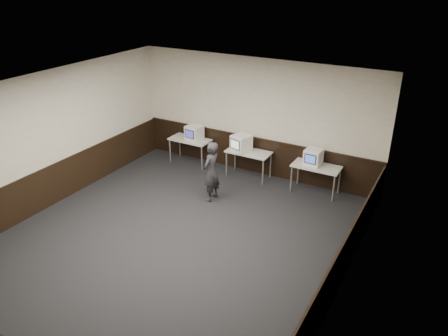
% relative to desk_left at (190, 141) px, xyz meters
% --- Properties ---
extents(floor, '(8.00, 8.00, 0.00)m').
position_rel_desk_left_xyz_m(floor, '(1.90, -3.60, -0.68)').
color(floor, black).
rests_on(floor, ground).
extents(ceiling, '(8.00, 8.00, 0.00)m').
position_rel_desk_left_xyz_m(ceiling, '(1.90, -3.60, 2.52)').
color(ceiling, white).
rests_on(ceiling, back_wall).
extents(back_wall, '(7.00, 0.00, 7.00)m').
position_rel_desk_left_xyz_m(back_wall, '(1.90, 0.40, 0.92)').
color(back_wall, beige).
rests_on(back_wall, ground).
extents(left_wall, '(0.00, 8.00, 8.00)m').
position_rel_desk_left_xyz_m(left_wall, '(-1.60, -3.60, 0.92)').
color(left_wall, beige).
rests_on(left_wall, ground).
extents(right_wall, '(0.00, 8.00, 8.00)m').
position_rel_desk_left_xyz_m(right_wall, '(5.40, -3.60, 0.92)').
color(right_wall, beige).
rests_on(right_wall, ground).
extents(wainscot_back, '(6.98, 0.04, 1.00)m').
position_rel_desk_left_xyz_m(wainscot_back, '(1.90, 0.38, -0.18)').
color(wainscot_back, black).
rests_on(wainscot_back, back_wall).
extents(wainscot_left, '(0.04, 7.98, 1.00)m').
position_rel_desk_left_xyz_m(wainscot_left, '(-1.58, -3.60, -0.18)').
color(wainscot_left, black).
rests_on(wainscot_left, left_wall).
extents(wainscot_right, '(0.04, 7.98, 1.00)m').
position_rel_desk_left_xyz_m(wainscot_right, '(5.38, -3.60, -0.18)').
color(wainscot_right, black).
rests_on(wainscot_right, right_wall).
extents(wainscot_rail, '(6.98, 0.06, 0.04)m').
position_rel_desk_left_xyz_m(wainscot_rail, '(1.90, 0.36, 0.34)').
color(wainscot_rail, black).
rests_on(wainscot_rail, wainscot_back).
extents(desk_left, '(1.20, 0.60, 0.75)m').
position_rel_desk_left_xyz_m(desk_left, '(0.00, 0.00, 0.00)').
color(desk_left, beige).
rests_on(desk_left, ground).
extents(desk_center, '(1.20, 0.60, 0.75)m').
position_rel_desk_left_xyz_m(desk_center, '(1.90, 0.00, 0.00)').
color(desk_center, beige).
rests_on(desk_center, ground).
extents(desk_right, '(1.20, 0.60, 0.75)m').
position_rel_desk_left_xyz_m(desk_right, '(3.80, 0.00, 0.00)').
color(desk_right, beige).
rests_on(desk_right, ground).
extents(emac_left, '(0.45, 0.48, 0.42)m').
position_rel_desk_left_xyz_m(emac_left, '(0.13, 0.03, 0.28)').
color(emac_left, white).
rests_on(emac_left, desk_left).
extents(emac_center, '(0.56, 0.58, 0.44)m').
position_rel_desk_left_xyz_m(emac_center, '(1.70, -0.05, 0.29)').
color(emac_center, white).
rests_on(emac_center, desk_center).
extents(emac_right, '(0.42, 0.46, 0.41)m').
position_rel_desk_left_xyz_m(emac_right, '(3.68, 0.04, 0.28)').
color(emac_right, white).
rests_on(emac_right, desk_right).
extents(person, '(0.37, 0.56, 1.53)m').
position_rel_desk_left_xyz_m(person, '(1.68, -1.61, 0.08)').
color(person, '#26252A').
rests_on(person, ground).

